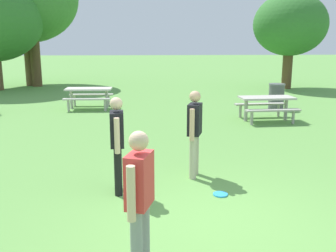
% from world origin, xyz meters
% --- Properties ---
extents(ground_plane, '(120.00, 120.00, 0.00)m').
position_xyz_m(ground_plane, '(0.00, 0.00, 0.00)').
color(ground_plane, '#609947').
extents(person_thrower, '(0.33, 0.58, 1.64)m').
position_xyz_m(person_thrower, '(-0.03, 1.92, 0.94)').
color(person_thrower, '#B7AD93').
rests_on(person_thrower, ground).
extents(person_catcher, '(0.33, 0.58, 1.64)m').
position_xyz_m(person_catcher, '(-1.03, -1.17, 0.94)').
color(person_catcher, gray).
rests_on(person_catcher, ground).
extents(person_bystander, '(0.24, 0.61, 1.64)m').
position_xyz_m(person_bystander, '(-1.42, 1.22, 0.94)').
color(person_bystander, black).
rests_on(person_bystander, ground).
extents(frisbee, '(0.25, 0.25, 0.03)m').
position_xyz_m(frisbee, '(0.29, 0.98, 0.01)').
color(frisbee, '#2D9EDB').
rests_on(frisbee, ground).
extents(picnic_table_near, '(1.77, 1.51, 0.77)m').
position_xyz_m(picnic_table_near, '(2.94, 6.91, 0.56)').
color(picnic_table_near, '#B2ADA3').
rests_on(picnic_table_near, ground).
extents(picnic_table_far, '(1.73, 1.46, 0.77)m').
position_xyz_m(picnic_table_far, '(-3.02, 9.54, 0.56)').
color(picnic_table_far, beige).
rests_on(picnic_table_far, ground).
extents(trash_can_further_along, '(0.59, 0.59, 0.96)m').
position_xyz_m(trash_can_further_along, '(3.96, 8.87, 0.48)').
color(trash_can_further_along, '#515156').
rests_on(trash_can_further_along, ground).
extents(tree_far_right, '(4.44, 4.44, 6.36)m').
position_xyz_m(tree_far_right, '(-6.88, 16.88, 4.43)').
color(tree_far_right, brown).
rests_on(tree_far_right, ground).
extents(tree_slender_mid, '(3.76, 3.76, 4.91)m').
position_xyz_m(tree_slender_mid, '(6.63, 15.01, 3.28)').
color(tree_slender_mid, brown).
rests_on(tree_slender_mid, ground).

